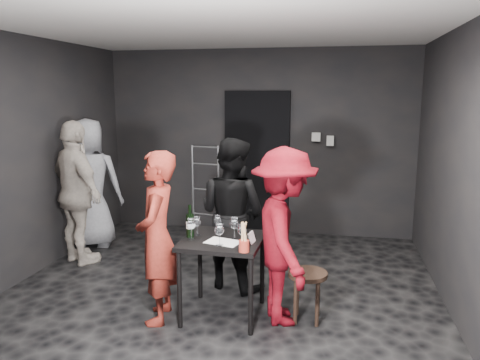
% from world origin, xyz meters
% --- Properties ---
extents(floor, '(4.50, 5.00, 0.02)m').
position_xyz_m(floor, '(0.00, 0.00, 0.00)').
color(floor, black).
rests_on(floor, ground).
extents(ceiling, '(4.50, 5.00, 0.02)m').
position_xyz_m(ceiling, '(0.00, 0.00, 2.70)').
color(ceiling, silver).
rests_on(ceiling, ground).
extents(wall_back, '(4.50, 0.04, 2.70)m').
position_xyz_m(wall_back, '(0.00, 2.50, 1.35)').
color(wall_back, black).
rests_on(wall_back, ground).
extents(wall_front, '(4.50, 0.04, 2.70)m').
position_xyz_m(wall_front, '(0.00, -2.50, 1.35)').
color(wall_front, black).
rests_on(wall_front, ground).
extents(wall_left, '(0.04, 5.00, 2.70)m').
position_xyz_m(wall_left, '(-2.25, 0.00, 1.35)').
color(wall_left, black).
rests_on(wall_left, ground).
extents(wall_right, '(0.04, 5.00, 2.70)m').
position_xyz_m(wall_right, '(2.25, 0.00, 1.35)').
color(wall_right, black).
rests_on(wall_right, ground).
extents(doorway, '(0.95, 0.10, 2.10)m').
position_xyz_m(doorway, '(0.00, 2.44, 1.05)').
color(doorway, black).
rests_on(doorway, ground).
extents(wallbox_upper, '(0.12, 0.06, 0.12)m').
position_xyz_m(wallbox_upper, '(0.85, 2.45, 1.45)').
color(wallbox_upper, '#B7B7B2').
rests_on(wallbox_upper, wall_back).
extents(wallbox_lower, '(0.10, 0.06, 0.14)m').
position_xyz_m(wallbox_lower, '(1.05, 2.45, 1.40)').
color(wallbox_lower, '#B7B7B2').
rests_on(wallbox_lower, wall_back).
extents(hand_truck, '(0.44, 0.36, 1.31)m').
position_xyz_m(hand_truck, '(-0.74, 2.21, 0.23)').
color(hand_truck, '#B2B2B7').
rests_on(hand_truck, floor).
extents(tasting_table, '(0.72, 0.72, 0.75)m').
position_xyz_m(tasting_table, '(0.14, -0.28, 0.65)').
color(tasting_table, black).
rests_on(tasting_table, floor).
extents(stool, '(0.36, 0.36, 0.47)m').
position_xyz_m(stool, '(0.92, -0.24, 0.38)').
color(stool, '#341F14').
rests_on(stool, floor).
extents(server_red, '(0.50, 0.67, 1.65)m').
position_xyz_m(server_red, '(-0.42, -0.48, 0.83)').
color(server_red, maroon).
rests_on(server_red, floor).
extents(woman_black, '(0.96, 0.76, 1.74)m').
position_xyz_m(woman_black, '(0.07, 0.41, 0.87)').
color(woman_black, black).
rests_on(woman_black, floor).
extents(man_maroon, '(0.84, 1.22, 1.72)m').
position_xyz_m(man_maroon, '(0.70, -0.27, 0.86)').
color(man_maroon, '#620710').
rests_on(man_maroon, floor).
extents(bystander_cream, '(1.32, 1.12, 2.05)m').
position_xyz_m(bystander_cream, '(-1.92, 0.71, 1.02)').
color(bystander_cream, beige).
rests_on(bystander_cream, floor).
extents(bystander_grey, '(1.09, 0.77, 2.03)m').
position_xyz_m(bystander_grey, '(-2.10, 1.33, 1.01)').
color(bystander_grey, gray).
rests_on(bystander_grey, floor).
extents(tasting_mat, '(0.34, 0.27, 0.00)m').
position_xyz_m(tasting_mat, '(0.17, -0.38, 0.75)').
color(tasting_mat, white).
rests_on(tasting_mat, tasting_table).
extents(wine_glass_a, '(0.10, 0.10, 0.22)m').
position_xyz_m(wine_glass_a, '(-0.13, -0.36, 0.86)').
color(wine_glass_a, white).
rests_on(wine_glass_a, tasting_table).
extents(wine_glass_b, '(0.09, 0.09, 0.20)m').
position_xyz_m(wine_glass_b, '(-0.12, -0.23, 0.85)').
color(wine_glass_b, white).
rests_on(wine_glass_b, tasting_table).
extents(wine_glass_c, '(0.09, 0.09, 0.19)m').
position_xyz_m(wine_glass_c, '(0.05, -0.11, 0.85)').
color(wine_glass_c, white).
rests_on(wine_glass_c, tasting_table).
extents(wine_glass_d, '(0.11, 0.11, 0.22)m').
position_xyz_m(wine_glass_d, '(0.16, -0.48, 0.86)').
color(wine_glass_d, white).
rests_on(wine_glass_d, tasting_table).
extents(wine_glass_e, '(0.10, 0.10, 0.20)m').
position_xyz_m(wine_glass_e, '(0.35, -0.42, 0.85)').
color(wine_glass_e, white).
rests_on(wine_glass_e, tasting_table).
extents(wine_glass_f, '(0.10, 0.10, 0.22)m').
position_xyz_m(wine_glass_f, '(0.25, -0.27, 0.86)').
color(wine_glass_f, white).
rests_on(wine_glass_f, tasting_table).
extents(wine_bottle, '(0.07, 0.07, 0.31)m').
position_xyz_m(wine_bottle, '(-0.17, -0.29, 0.87)').
color(wine_bottle, black).
rests_on(wine_bottle, tasting_table).
extents(breadstick_cup, '(0.09, 0.09, 0.27)m').
position_xyz_m(breadstick_cup, '(0.40, -0.59, 0.87)').
color(breadstick_cup, '#9E2E21').
rests_on(breadstick_cup, tasting_table).
extents(reserved_card, '(0.10, 0.14, 0.10)m').
position_xyz_m(reserved_card, '(0.39, -0.35, 0.80)').
color(reserved_card, white).
rests_on(reserved_card, tasting_table).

